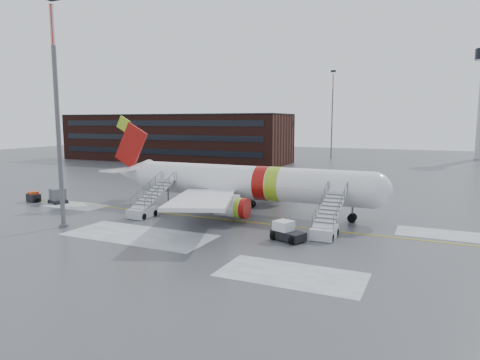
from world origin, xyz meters
The scene contains 10 objects.
ground centered at (0.00, 0.00, 0.00)m, with size 260.00×260.00×0.00m, color #494C4F.
airliner centered at (-1.95, 3.57, 3.42)m, with size 35.03×32.97×11.18m.
airstair_fwd centered at (9.83, -2.96, 1.06)m, with size 2.05×7.70×3.48m.
airstair_aft centered at (-10.37, -2.96, 1.06)m, with size 2.05×7.70×3.48m.
pushback_tug centered at (6.94, -5.87, 0.75)m, with size 3.32×2.93×1.69m.
uld_container centered at (-25.30, -1.66, 0.89)m, with size 2.75×2.37×1.90m.
baggage_tractor centered at (-29.13, -2.16, 0.56)m, with size 2.66×1.66×1.32m.
light_mast_near centered at (-14.76, -10.62, 11.58)m, with size 1.20×1.20×22.17m.
terminal_building centered at (-45.00, 54.98, 6.20)m, with size 62.00×16.11×12.30m.
light_mast_far_n centered at (-8.00, 78.00, 13.84)m, with size 1.20×1.20×24.25m.
Camera 1 is at (18.52, -41.07, 10.44)m, focal length 32.00 mm.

